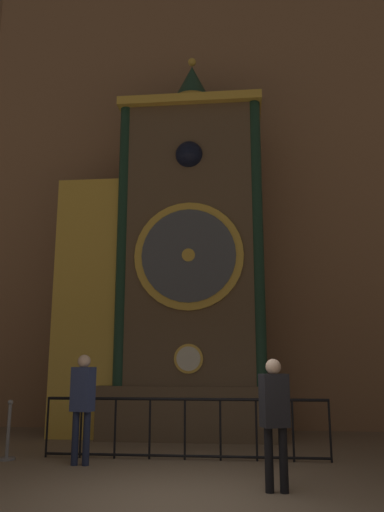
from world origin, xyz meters
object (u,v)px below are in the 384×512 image
clock_tower (171,269)px  visitor_far (275,411)px  visitor_near (83,398)px  stanchion_post (8,440)px

clock_tower → visitor_far: (1.96, -4.39, -2.66)m
clock_tower → visitor_far: 5.49m
visitor_near → clock_tower: bearing=87.8°
visitor_far → visitor_near: bearing=135.3°
visitor_near → stanchion_post: (-1.34, 0.31, -0.71)m
visitor_far → stanchion_post: visitor_far is taller
visitor_far → stanchion_post: (-4.29, 1.67, -0.67)m
visitor_far → stanchion_post: bearing=138.7°
clock_tower → stanchion_post: clock_tower is taller
clock_tower → visitor_far: clock_tower is taller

